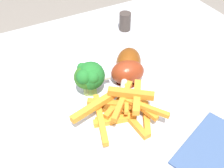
{
  "coord_description": "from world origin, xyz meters",
  "views": [
    {
      "loc": [
        -0.11,
        -0.34,
        1.11
      ],
      "look_at": [
        0.07,
        0.01,
        0.74
      ],
      "focal_mm": 45.0,
      "sensor_mm": 36.0,
      "label": 1
    }
  ],
  "objects_px": {
    "pepper_shaker": "(125,21)",
    "broccoli_floret_front": "(90,76)",
    "carrot_fries_pile": "(122,107)",
    "chicken_drumstick_far": "(125,73)",
    "dinner_plate": "(112,94)",
    "broccoli_floret_middle": "(88,77)",
    "chicken_drumstick_near": "(128,64)",
    "dining_table": "(83,149)"
  },
  "relations": [
    {
      "from": "chicken_drumstick_near",
      "to": "pepper_shaker",
      "type": "height_order",
      "value": "chicken_drumstick_near"
    },
    {
      "from": "broccoli_floret_front",
      "to": "chicken_drumstick_far",
      "type": "distance_m",
      "value": 0.08
    },
    {
      "from": "dinner_plate",
      "to": "pepper_shaker",
      "type": "xyz_separation_m",
      "value": [
        0.15,
        0.2,
        0.02
      ]
    },
    {
      "from": "chicken_drumstick_far",
      "to": "pepper_shaker",
      "type": "xyz_separation_m",
      "value": [
        0.11,
        0.19,
        -0.01
      ]
    },
    {
      "from": "carrot_fries_pile",
      "to": "dinner_plate",
      "type": "bearing_deg",
      "value": 78.3
    },
    {
      "from": "dinner_plate",
      "to": "chicken_drumstick_near",
      "type": "distance_m",
      "value": 0.07
    },
    {
      "from": "dinner_plate",
      "to": "chicken_drumstick_far",
      "type": "bearing_deg",
      "value": 20.49
    },
    {
      "from": "broccoli_floret_middle",
      "to": "chicken_drumstick_near",
      "type": "distance_m",
      "value": 0.1
    },
    {
      "from": "broccoli_floret_middle",
      "to": "carrot_fries_pile",
      "type": "height_order",
      "value": "broccoli_floret_middle"
    },
    {
      "from": "chicken_drumstick_far",
      "to": "pepper_shaker",
      "type": "bearing_deg",
      "value": 59.98
    },
    {
      "from": "dinner_plate",
      "to": "carrot_fries_pile",
      "type": "xyz_separation_m",
      "value": [
        -0.01,
        -0.06,
        0.03
      ]
    },
    {
      "from": "broccoli_floret_middle",
      "to": "chicken_drumstick_near",
      "type": "xyz_separation_m",
      "value": [
        0.1,
        0.02,
        -0.02
      ]
    },
    {
      "from": "carrot_fries_pile",
      "to": "chicken_drumstick_near",
      "type": "xyz_separation_m",
      "value": [
        0.07,
        0.09,
        0.0
      ]
    },
    {
      "from": "chicken_drumstick_near",
      "to": "carrot_fries_pile",
      "type": "bearing_deg",
      "value": -125.78
    },
    {
      "from": "broccoli_floret_front",
      "to": "carrot_fries_pile",
      "type": "height_order",
      "value": "broccoli_floret_front"
    },
    {
      "from": "dinner_plate",
      "to": "carrot_fries_pile",
      "type": "height_order",
      "value": "carrot_fries_pile"
    },
    {
      "from": "dinner_plate",
      "to": "broccoli_floret_front",
      "type": "bearing_deg",
      "value": 159.43
    },
    {
      "from": "chicken_drumstick_near",
      "to": "pepper_shaker",
      "type": "bearing_deg",
      "value": 61.91
    },
    {
      "from": "broccoli_floret_front",
      "to": "chicken_drumstick_near",
      "type": "bearing_deg",
      "value": 11.78
    },
    {
      "from": "chicken_drumstick_near",
      "to": "chicken_drumstick_far",
      "type": "bearing_deg",
      "value": -133.36
    },
    {
      "from": "dinner_plate",
      "to": "chicken_drumstick_near",
      "type": "relative_size",
      "value": 2.34
    },
    {
      "from": "dinner_plate",
      "to": "chicken_drumstick_far",
      "type": "xyz_separation_m",
      "value": [
        0.04,
        0.01,
        0.03
      ]
    },
    {
      "from": "dining_table",
      "to": "dinner_plate",
      "type": "relative_size",
      "value": 3.5
    },
    {
      "from": "pepper_shaker",
      "to": "broccoli_floret_front",
      "type": "bearing_deg",
      "value": -134.4
    },
    {
      "from": "broccoli_floret_middle",
      "to": "broccoli_floret_front",
      "type": "bearing_deg",
      "value": -30.26
    },
    {
      "from": "dinner_plate",
      "to": "dining_table",
      "type": "bearing_deg",
      "value": -172.94
    },
    {
      "from": "carrot_fries_pile",
      "to": "chicken_drumstick_far",
      "type": "relative_size",
      "value": 1.24
    },
    {
      "from": "broccoli_floret_front",
      "to": "chicken_drumstick_far",
      "type": "relative_size",
      "value": 0.58
    },
    {
      "from": "broccoli_floret_middle",
      "to": "chicken_drumstick_far",
      "type": "distance_m",
      "value": 0.08
    },
    {
      "from": "broccoli_floret_front",
      "to": "pepper_shaker",
      "type": "xyz_separation_m",
      "value": [
        0.18,
        0.19,
        -0.03
      ]
    },
    {
      "from": "carrot_fries_pile",
      "to": "pepper_shaker",
      "type": "bearing_deg",
      "value": 58.98
    },
    {
      "from": "carrot_fries_pile",
      "to": "chicken_drumstick_far",
      "type": "height_order",
      "value": "same"
    },
    {
      "from": "broccoli_floret_front",
      "to": "broccoli_floret_middle",
      "type": "bearing_deg",
      "value": 149.74
    },
    {
      "from": "broccoli_floret_front",
      "to": "chicken_drumstick_near",
      "type": "height_order",
      "value": "broccoli_floret_front"
    },
    {
      "from": "broccoli_floret_front",
      "to": "broccoli_floret_middle",
      "type": "relative_size",
      "value": 1.07
    },
    {
      "from": "broccoli_floret_front",
      "to": "chicken_drumstick_far",
      "type": "height_order",
      "value": "broccoli_floret_front"
    },
    {
      "from": "broccoli_floret_front",
      "to": "pepper_shaker",
      "type": "distance_m",
      "value": 0.26
    },
    {
      "from": "broccoli_floret_middle",
      "to": "chicken_drumstick_near",
      "type": "height_order",
      "value": "broccoli_floret_middle"
    },
    {
      "from": "dinner_plate",
      "to": "carrot_fries_pile",
      "type": "relative_size",
      "value": 1.92
    },
    {
      "from": "broccoli_floret_middle",
      "to": "pepper_shaker",
      "type": "height_order",
      "value": "broccoli_floret_middle"
    },
    {
      "from": "carrot_fries_pile",
      "to": "chicken_drumstick_far",
      "type": "xyz_separation_m",
      "value": [
        0.05,
        0.07,
        0.0
      ]
    },
    {
      "from": "broccoli_floret_middle",
      "to": "chicken_drumstick_far",
      "type": "relative_size",
      "value": 0.54
    }
  ]
}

